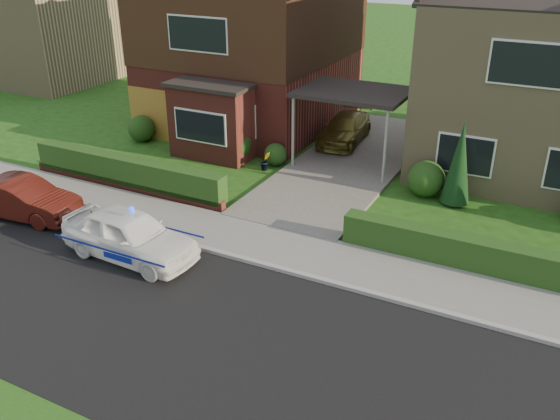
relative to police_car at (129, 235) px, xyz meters
The scene contains 24 objects.
ground 3.37m from the police_car, 34.88° to the right, with size 120.00×120.00×0.00m, color #224512.
road 3.37m from the police_car, 34.88° to the right, with size 60.00×6.00×0.02m, color black.
kerb 3.01m from the police_car, 23.20° to the left, with size 60.00×0.16×0.12m, color #9E9993.
sidewalk 3.55m from the police_car, 39.22° to the left, with size 60.00×2.00×0.10m, color slate.
driveway 9.52m from the police_car, 73.44° to the left, with size 3.80×12.00×0.12m, color #666059.
house_left 12.79m from the police_car, 104.35° to the left, with size 7.50×9.53×7.25m.
house_right 15.10m from the police_car, 54.90° to the left, with size 7.50×8.06×7.25m.
carport_link 9.67m from the police_car, 73.36° to the left, with size 3.80×3.00×2.77m.
garage_door 9.80m from the police_car, 124.46° to the left, with size 2.20×0.10×2.10m, color #8D5E1E.
dwarf_wall 4.63m from the police_car, 132.18° to the left, with size 7.70×0.25×0.36m, color maroon.
hedge_left 4.76m from the police_car, 130.96° to the left, with size 7.50×0.55×0.90m, color black.
hedge_right 9.21m from the police_car, 22.14° to the left, with size 7.50×0.55×0.80m, color black.
shrub_left_far 9.56m from the police_car, 127.27° to the left, with size 1.08×1.08×1.08m, color black.
shrub_left_mid 7.52m from the police_car, 99.88° to the left, with size 1.32×1.32×1.32m, color black.
shrub_left_near 7.72m from the police_car, 87.71° to the left, with size 0.84×0.84×0.84m, color black.
shrub_right_near 9.56m from the police_car, 51.81° to the left, with size 1.20×1.20×1.20m, color black.
conifer_a 10.08m from the police_car, 46.62° to the left, with size 0.90×0.90×2.60m, color black.
neighbour_left 22.40m from the police_car, 140.78° to the left, with size 6.50×7.00×5.20m, color tan.
police_car is the anchor object (origin of this frame).
driveway_car 11.16m from the police_car, 81.19° to the left, with size 1.48×3.65×1.06m, color olive.
street_car 4.46m from the police_car, behind, with size 3.63×1.26×1.19m, color #44140E.
potted_plant_a 6.96m from the police_car, 143.77° to the left, with size 0.42×0.28×0.80m, color gray.
potted_plant_b 7.12m from the police_car, 88.32° to the left, with size 0.31×0.38×0.69m, color gray.
potted_plant_c 4.13m from the police_car, 87.09° to the left, with size 0.42×0.42×0.75m, color gray.
Camera 1 is at (7.06, -8.50, 7.99)m, focal length 38.00 mm.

